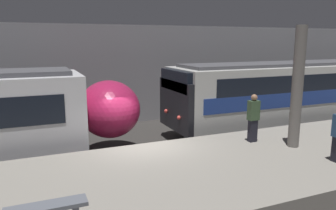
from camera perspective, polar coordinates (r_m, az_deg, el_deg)
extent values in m
plane|color=#33302D|center=(11.74, -4.11, -11.55)|extent=(120.00, 120.00, 0.00)
cube|color=gray|center=(9.32, 1.18, -14.26)|extent=(40.00, 5.19, 1.05)
cube|color=#939399|center=(17.83, -11.70, 4.98)|extent=(50.00, 0.15, 5.37)
cylinder|color=slate|center=(11.38, 21.59, 2.82)|extent=(0.36, 0.36, 3.96)
ellipsoid|color=#B21E4C|center=(13.25, -10.19, -0.68)|extent=(2.42, 2.85, 2.27)
sphere|color=#F2EFCC|center=(13.57, -6.22, -2.04)|extent=(0.20, 0.20, 0.20)
cube|color=black|center=(20.46, 27.20, -1.99)|extent=(17.79, 2.54, 0.63)
cube|color=black|center=(14.16, 1.32, -0.07)|extent=(0.25, 3.04, 2.17)
cube|color=black|center=(13.99, 1.34, 4.28)|extent=(0.25, 2.73, 0.87)
sphere|color=#EA4C42|center=(13.56, 1.93, -2.22)|extent=(0.18, 0.18, 0.18)
sphere|color=#EA4C42|center=(14.81, -0.34, -1.08)|extent=(0.18, 0.18, 0.18)
cube|color=black|center=(11.80, 14.51, -4.36)|extent=(0.28, 0.20, 0.78)
cube|color=#3D5638|center=(11.63, 14.68, -0.90)|extent=(0.38, 0.24, 0.68)
sphere|color=#9E7051|center=(11.55, 14.79, 1.27)|extent=(0.22, 0.22, 0.22)
cube|color=slate|center=(6.82, -20.43, -16.26)|extent=(1.50, 0.40, 0.08)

